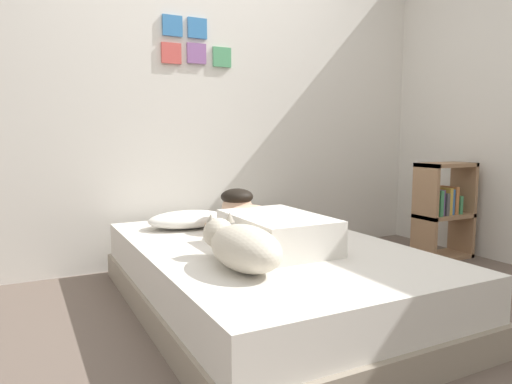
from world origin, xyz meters
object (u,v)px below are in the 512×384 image
object	(u,v)px
bed	(265,276)
bookshelf	(443,209)
pillow	(188,219)
dog	(242,246)
person_lying	(265,225)
coffee_cup	(250,225)
cell_phone	(299,239)

from	to	relation	value
bed	bookshelf	world-z (taller)	bookshelf
bed	pillow	bearing A→B (deg)	109.91
dog	pillow	bearing A→B (deg)	84.78
pillow	bookshelf	size ratio (longest dim) A/B	0.69
person_lying	bookshelf	world-z (taller)	bookshelf
pillow	coffee_cup	xyz separation A→B (m)	(0.32, -0.27, -0.02)
bed	pillow	distance (m)	0.72
dog	coffee_cup	bearing A→B (deg)	60.94
pillow	person_lying	world-z (taller)	person_lying
person_lying	dog	bearing A→B (deg)	-130.17
pillow	dog	xyz separation A→B (m)	(-0.09, -1.01, 0.05)
coffee_cup	bookshelf	world-z (taller)	bookshelf
person_lying	cell_phone	world-z (taller)	person_lying
bed	cell_phone	xyz separation A→B (m)	(0.21, -0.01, 0.19)
pillow	dog	size ratio (longest dim) A/B	0.90
coffee_cup	cell_phone	xyz separation A→B (m)	(0.13, -0.37, -0.03)
person_lying	coffee_cup	size ratio (longest dim) A/B	7.36
coffee_cup	cell_phone	size ratio (longest dim) A/B	0.89
person_lying	cell_phone	xyz separation A→B (m)	(0.21, -0.02, -0.10)
dog	person_lying	bearing A→B (deg)	49.83
bookshelf	cell_phone	bearing A→B (deg)	-168.49
cell_phone	bed	bearing A→B (deg)	178.47
pillow	bookshelf	bearing A→B (deg)	-9.51
pillow	bed	bearing A→B (deg)	-70.09
person_lying	dog	size ratio (longest dim) A/B	1.60
person_lying	bookshelf	xyz separation A→B (m)	(1.74, 0.29, -0.08)
coffee_cup	dog	bearing A→B (deg)	-119.06
bed	bookshelf	distance (m)	1.78
bed	person_lying	xyz separation A→B (m)	(0.00, 0.01, 0.29)
bed	person_lying	distance (m)	0.29
bed	dog	xyz separation A→B (m)	(-0.32, -0.37, 0.29)
person_lying	cell_phone	distance (m)	0.24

